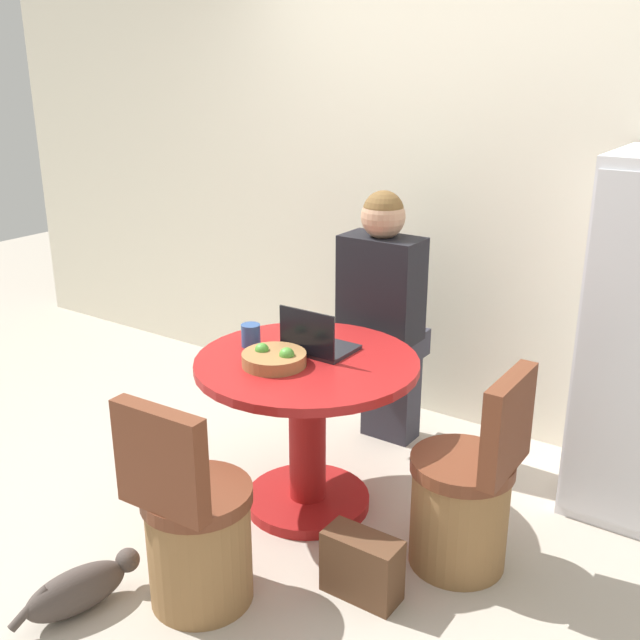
# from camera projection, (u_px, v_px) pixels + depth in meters

# --- Properties ---
(ground_plane) EXTENTS (12.00, 12.00, 0.00)m
(ground_plane) POSITION_uv_depth(u_px,v_px,m) (298.00, 532.00, 3.26)
(ground_plane) COLOR #B2A899
(wall_back) EXTENTS (7.00, 0.06, 2.60)m
(wall_back) POSITION_uv_depth(u_px,v_px,m) (455.00, 189.00, 3.94)
(wall_back) COLOR silver
(wall_back) RESTS_ON ground_plane
(dining_table) EXTENTS (0.97, 0.97, 0.73)m
(dining_table) POSITION_uv_depth(u_px,v_px,m) (307.00, 413.00, 3.31)
(dining_table) COLOR maroon
(dining_table) RESTS_ON ground_plane
(chair_right_side) EXTENTS (0.41, 0.41, 0.86)m
(chair_right_side) POSITION_uv_depth(u_px,v_px,m) (465.00, 501.00, 2.97)
(chair_right_side) COLOR olive
(chair_right_side) RESTS_ON ground_plane
(chair_near_camera) EXTENTS (0.41, 0.41, 0.86)m
(chair_near_camera) POSITION_uv_depth(u_px,v_px,m) (195.00, 534.00, 2.76)
(chair_near_camera) COLOR olive
(chair_near_camera) RESTS_ON ground_plane
(person_seated) EXTENTS (0.40, 0.37, 1.36)m
(person_seated) POSITION_uv_depth(u_px,v_px,m) (385.00, 309.00, 3.78)
(person_seated) COLOR #2D2D38
(person_seated) RESTS_ON ground_plane
(laptop) EXTENTS (0.28, 0.23, 0.22)m
(laptop) POSITION_uv_depth(u_px,v_px,m) (317.00, 343.00, 3.28)
(laptop) COLOR #232328
(laptop) RESTS_ON dining_table
(fruit_bowl) EXTENTS (0.27, 0.27, 0.09)m
(fruit_bowl) POSITION_uv_depth(u_px,v_px,m) (274.00, 358.00, 3.15)
(fruit_bowl) COLOR olive
(fruit_bowl) RESTS_ON dining_table
(coffee_cup) EXTENTS (0.09, 0.09, 0.10)m
(coffee_cup) POSITION_uv_depth(u_px,v_px,m) (251.00, 335.00, 3.36)
(coffee_cup) COLOR #2D4C84
(coffee_cup) RESTS_ON dining_table
(cat) EXTENTS (0.23, 0.50, 0.18)m
(cat) POSITION_uv_depth(u_px,v_px,m) (80.00, 589.00, 2.77)
(cat) COLOR #473D38
(cat) RESTS_ON ground_plane
(handbag) EXTENTS (0.30, 0.14, 0.26)m
(handbag) POSITION_uv_depth(u_px,v_px,m) (362.00, 566.00, 2.84)
(handbag) COLOR brown
(handbag) RESTS_ON ground_plane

